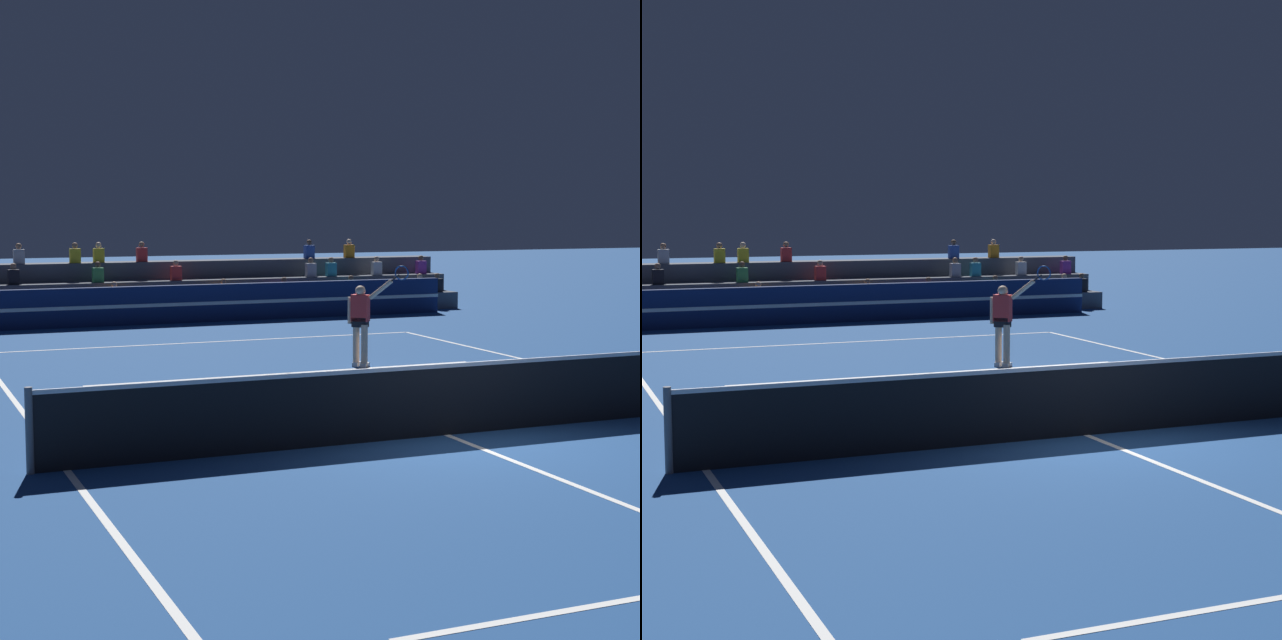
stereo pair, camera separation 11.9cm
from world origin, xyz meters
The scene contains 7 objects.
ground_plane centered at (0.00, 0.00, 0.00)m, with size 120.00×120.00×0.00m, color navy.
court_lines centered at (0.00, 0.00, 0.00)m, with size 11.10×23.90×0.01m.
tennis_net centered at (0.00, 0.00, 0.54)m, with size 12.00×0.10×1.10m.
sponsor_banner_wall centered at (0.00, 16.58, 0.55)m, with size 18.00×0.26×1.10m.
bleacher_stand centered at (0.02, 19.11, 0.65)m, with size 20.56×2.85×2.28m.
tennis_player centered at (1.73, 6.65, 0.98)m, with size 0.98×1.09×2.21m.
tennis_ball centered at (-2.88, 4.49, 0.03)m, with size 0.07×0.07×0.07m, color #C6DB33.
Camera 1 is at (-7.69, -13.48, 3.31)m, focal length 60.00 mm.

